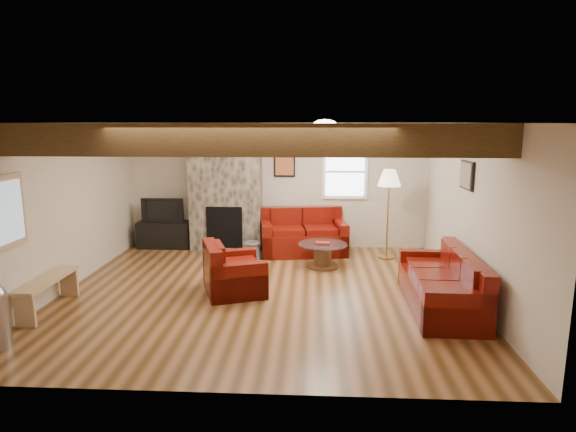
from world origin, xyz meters
name	(u,v)px	position (x,y,z in m)	size (l,w,h in m)	color
room	(263,210)	(0.00, 0.00, 1.25)	(8.00, 8.00, 8.00)	#4E3314
oak_beam	(251,140)	(0.00, -1.25, 2.31)	(6.00, 0.36, 0.38)	#352210
chimney_breast	(226,189)	(-1.00, 2.49, 1.22)	(1.40, 0.67, 2.50)	#353029
back_window	(345,172)	(1.35, 2.71, 1.55)	(0.90, 0.08, 1.10)	white
ceiling_dome	(325,127)	(0.90, 0.90, 2.44)	(0.40, 0.40, 0.18)	white
artwork_back	(285,164)	(0.15, 2.71, 1.70)	(0.42, 0.06, 0.52)	black
artwork_right	(466,175)	(2.96, 0.30, 1.75)	(0.06, 0.55, 0.42)	black
sofa_three	(441,281)	(2.48, -0.47, 0.39)	(2.00, 0.84, 0.77)	#410804
loveseat	(303,232)	(0.54, 2.23, 0.43)	(1.62, 0.93, 0.86)	#410804
armchair_red	(234,268)	(-0.44, -0.02, 0.38)	(0.94, 0.82, 0.76)	#410804
coffee_table	(323,255)	(0.90, 1.34, 0.21)	(0.86, 0.86, 0.45)	#442615
tv_cabinet	(165,234)	(-2.28, 2.53, 0.27)	(1.07, 0.43, 0.54)	black
television	(164,210)	(-2.28, 2.53, 0.78)	(0.85, 0.11, 0.49)	black
floor_lamp	(389,183)	(2.11, 1.96, 1.42)	(0.43, 0.43, 1.67)	#AC8747
pine_bench	(49,294)	(-2.83, -0.86, 0.22)	(0.28, 1.19, 0.45)	tan
coal_bucket	(252,250)	(-0.40, 1.75, 0.17)	(0.36, 0.36, 0.33)	slate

